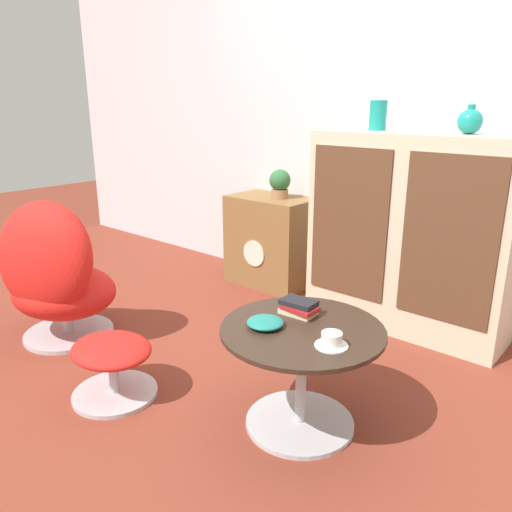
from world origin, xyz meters
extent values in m
plane|color=brown|center=(0.00, 0.00, 0.00)|extent=(12.00, 12.00, 0.00)
cube|color=silver|center=(0.00, 1.59, 1.30)|extent=(6.40, 0.06, 2.60)
cube|color=beige|center=(0.41, 1.34, 0.57)|extent=(1.15, 0.44, 1.13)
cube|color=brown|center=(0.12, 1.12, 0.62)|extent=(0.48, 0.01, 0.86)
cube|color=brown|center=(0.70, 1.12, 0.62)|extent=(0.48, 0.01, 0.86)
cube|color=brown|center=(-0.65, 1.37, 0.32)|extent=(0.60, 0.38, 0.64)
cylinder|color=beige|center=(-0.65, 1.17, 0.27)|extent=(0.19, 0.01, 0.19)
cylinder|color=#B7B7BC|center=(-0.99, -0.07, 0.01)|extent=(0.50, 0.50, 0.02)
cylinder|color=#B7B7BC|center=(-0.99, -0.07, 0.08)|extent=(0.06, 0.06, 0.10)
ellipsoid|color=red|center=(-0.99, -0.07, 0.27)|extent=(0.73, 0.68, 0.28)
ellipsoid|color=red|center=(-0.96, -0.17, 0.51)|extent=(0.69, 0.55, 0.64)
cylinder|color=#B7B7BC|center=(-0.26, -0.26, 0.01)|extent=(0.39, 0.39, 0.02)
cylinder|color=#B7B7BC|center=(-0.26, -0.26, 0.10)|extent=(0.04, 0.04, 0.17)
ellipsoid|color=red|center=(-0.26, -0.26, 0.23)|extent=(0.39, 0.33, 0.09)
cylinder|color=#B7B7BC|center=(0.51, 0.12, 0.01)|extent=(0.45, 0.45, 0.02)
cylinder|color=#B7B7BC|center=(0.51, 0.12, 0.22)|extent=(0.04, 0.04, 0.41)
cylinder|color=#332319|center=(0.51, 0.12, 0.44)|extent=(0.65, 0.65, 0.02)
cylinder|color=teal|center=(0.14, 1.34, 1.22)|extent=(0.10, 0.10, 0.17)
ellipsoid|color=teal|center=(0.66, 1.34, 1.20)|extent=(0.13, 0.13, 0.13)
cylinder|color=teal|center=(0.66, 1.34, 1.27)|extent=(0.04, 0.04, 0.03)
cylinder|color=#996B4C|center=(-0.58, 1.37, 0.68)|extent=(0.12, 0.12, 0.06)
sphere|color=#2D6638|center=(-0.58, 1.37, 0.77)|extent=(0.15, 0.15, 0.15)
cylinder|color=white|center=(0.68, 0.06, 0.45)|extent=(0.12, 0.12, 0.01)
cylinder|color=white|center=(0.68, 0.06, 0.47)|extent=(0.08, 0.08, 0.05)
cube|color=beige|center=(0.42, 0.22, 0.45)|extent=(0.15, 0.10, 0.02)
cube|color=red|center=(0.43, 0.21, 0.47)|extent=(0.15, 0.10, 0.02)
cube|color=black|center=(0.42, 0.22, 0.50)|extent=(0.15, 0.10, 0.02)
ellipsoid|color=#1E7A70|center=(0.39, 0.03, 0.46)|extent=(0.15, 0.15, 0.04)
camera|label=1|loc=(1.53, -1.36, 1.30)|focal=35.00mm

